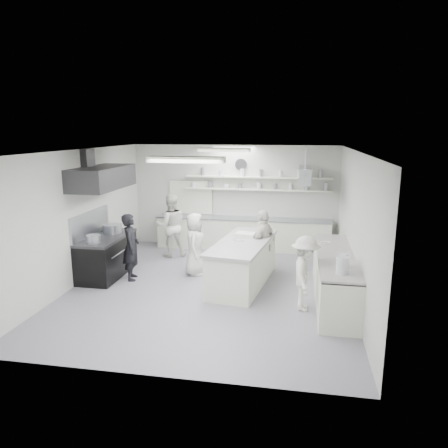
% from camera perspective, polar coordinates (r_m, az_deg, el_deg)
% --- Properties ---
extents(floor, '(6.00, 7.00, 0.02)m').
position_cam_1_polar(floor, '(9.44, -1.92, -8.67)').
color(floor, gray).
rests_on(floor, ground).
extents(ceiling, '(6.00, 7.00, 0.02)m').
position_cam_1_polar(ceiling, '(8.81, -2.06, 9.96)').
color(ceiling, white).
rests_on(ceiling, wall_back).
extents(wall_back, '(6.00, 0.04, 3.00)m').
position_cam_1_polar(wall_back, '(12.39, 1.39, 3.72)').
color(wall_back, silver).
rests_on(wall_back, floor).
extents(wall_front, '(6.00, 0.04, 3.00)m').
position_cam_1_polar(wall_front, '(5.76, -9.30, -7.02)').
color(wall_front, silver).
rests_on(wall_front, floor).
extents(wall_left, '(0.04, 7.00, 3.00)m').
position_cam_1_polar(wall_left, '(10.06, -18.95, 0.94)').
color(wall_left, silver).
rests_on(wall_left, floor).
extents(wall_right, '(0.04, 7.00, 3.00)m').
position_cam_1_polar(wall_right, '(8.89, 17.29, -0.42)').
color(wall_right, silver).
rests_on(wall_right, floor).
extents(stove, '(0.80, 1.80, 0.90)m').
position_cam_1_polar(stove, '(10.47, -15.57, -4.32)').
color(stove, black).
rests_on(stove, floor).
extents(exhaust_hood, '(0.85, 2.00, 0.50)m').
position_cam_1_polar(exhaust_hood, '(10.10, -16.21, 6.05)').
color(exhaust_hood, '#333336').
rests_on(exhaust_hood, wall_left).
extents(back_counter, '(5.00, 0.60, 0.92)m').
position_cam_1_polar(back_counter, '(12.27, 2.53, -1.34)').
color(back_counter, white).
rests_on(back_counter, floor).
extents(shelf_lower, '(4.20, 0.26, 0.04)m').
position_cam_1_polar(shelf_lower, '(12.14, 4.58, 4.69)').
color(shelf_lower, white).
rests_on(shelf_lower, wall_back).
extents(shelf_upper, '(4.20, 0.26, 0.04)m').
position_cam_1_polar(shelf_upper, '(12.10, 4.61, 6.33)').
color(shelf_upper, white).
rests_on(shelf_upper, wall_back).
extents(pass_through_window, '(1.30, 0.04, 1.00)m').
position_cam_1_polar(pass_through_window, '(12.64, -4.47, 3.63)').
color(pass_through_window, black).
rests_on(pass_through_window, wall_back).
extents(wall_clock, '(0.32, 0.05, 0.32)m').
position_cam_1_polar(wall_clock, '(12.21, 2.32, 8.07)').
color(wall_clock, white).
rests_on(wall_clock, wall_back).
extents(right_counter, '(0.74, 3.30, 0.94)m').
position_cam_1_polar(right_counter, '(8.94, 14.77, -7.06)').
color(right_counter, white).
rests_on(right_counter, floor).
extents(pot_rack, '(0.30, 1.60, 0.40)m').
position_cam_1_polar(pot_rack, '(11.06, 10.89, 6.60)').
color(pot_rack, '#A2A6B0').
rests_on(pot_rack, ceiling).
extents(light_fixture_front, '(1.30, 0.25, 0.10)m').
position_cam_1_polar(light_fixture_front, '(7.07, -5.15, 8.69)').
color(light_fixture_front, white).
rests_on(light_fixture_front, ceiling).
extents(light_fixture_rear, '(1.30, 0.25, 0.10)m').
position_cam_1_polar(light_fixture_rear, '(10.58, 0.01, 10.03)').
color(light_fixture_rear, white).
rests_on(light_fixture_rear, ceiling).
extents(prep_island, '(1.31, 2.68, 0.95)m').
position_cam_1_polar(prep_island, '(9.54, 2.56, -5.37)').
color(prep_island, white).
rests_on(prep_island, floor).
extents(stove_pot, '(0.45, 0.45, 0.26)m').
position_cam_1_polar(stove_pot, '(10.64, -14.91, -0.73)').
color(stove_pot, '#A2A6B0').
rests_on(stove_pot, stove).
extents(cook_stove, '(0.52, 0.65, 1.56)m').
position_cam_1_polar(cook_stove, '(9.96, -12.51, -3.05)').
color(cook_stove, black).
rests_on(cook_stove, floor).
extents(cook_back, '(1.03, 0.93, 1.72)m').
position_cam_1_polar(cook_back, '(11.59, -7.21, -0.22)').
color(cook_back, silver).
rests_on(cook_back, floor).
extents(cook_island_left, '(0.53, 0.77, 1.50)m').
position_cam_1_polar(cook_island_left, '(10.10, -3.96, -2.71)').
color(cook_island_left, silver).
rests_on(cook_island_left, floor).
extents(cook_island_right, '(0.75, 1.03, 1.62)m').
position_cam_1_polar(cook_island_right, '(9.91, 5.32, -2.70)').
color(cook_island_right, silver).
rests_on(cook_island_right, floor).
extents(cook_right, '(0.58, 0.97, 1.47)m').
position_cam_1_polar(cook_right, '(8.26, 10.92, -6.60)').
color(cook_right, silver).
rests_on(cook_right, floor).
extents(bowl_island_a, '(0.26, 0.26, 0.06)m').
position_cam_1_polar(bowl_island_a, '(9.49, 2.07, -2.27)').
color(bowl_island_a, '#A2A6B0').
rests_on(bowl_island_a, prep_island).
extents(bowl_island_b, '(0.28, 0.28, 0.07)m').
position_cam_1_polar(bowl_island_b, '(9.91, 4.21, -1.64)').
color(bowl_island_b, white).
rests_on(bowl_island_b, prep_island).
extents(bowl_right, '(0.26, 0.26, 0.05)m').
position_cam_1_polar(bowl_right, '(9.58, 13.55, -2.57)').
color(bowl_right, white).
rests_on(bowl_right, right_counter).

